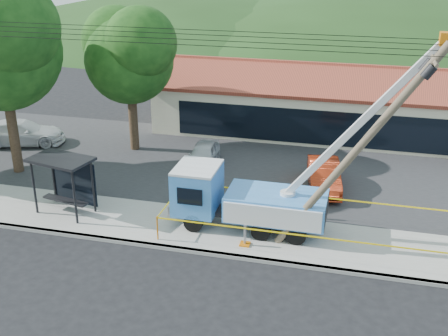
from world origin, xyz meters
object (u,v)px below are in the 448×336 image
bus_shelter (65,172)px  car_white (23,145)px  leaning_pole (363,143)px  car_red (323,190)px  utility_truck (246,197)px  car_silver (204,167)px

bus_shelter → car_white: (-7.58, 7.88, -2.20)m
leaning_pole → car_red: bearing=105.8°
utility_truck → leaning_pole: (4.83, -1.01, 3.35)m
leaning_pole → car_white: bearing=158.4°
leaning_pole → car_red: size_ratio=2.02×
utility_truck → leaning_pole: bearing=-11.8°
car_red → bus_shelter: bearing=-163.1°
car_white → leaning_pole: bearing=-129.5°
car_white → utility_truck: bearing=-132.2°
car_red → car_white: bearing=164.5°
leaning_pole → bus_shelter: 13.78m
bus_shelter → car_white: 11.15m
utility_truck → bus_shelter: bearing=-176.4°
leaning_pole → car_silver: leaning_pole is taller
utility_truck → car_white: (-16.23, 7.34, -1.66)m
leaning_pole → car_silver: size_ratio=2.31×
leaning_pole → car_silver: (-8.79, 7.69, -5.01)m
car_red → utility_truck: bearing=-129.6°
utility_truck → bus_shelter: (-8.65, -0.54, 0.54)m
car_silver → car_white: size_ratio=0.73×
utility_truck → car_silver: 7.94m
bus_shelter → car_silver: size_ratio=0.81×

